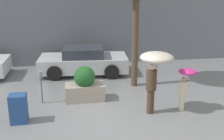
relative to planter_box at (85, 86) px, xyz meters
name	(u,v)px	position (x,y,z in m)	size (l,w,h in m)	color
ground_plane	(112,116)	(0.75, -1.49, -0.54)	(40.00, 40.00, 0.00)	slate
building_facade	(91,6)	(0.75, 5.01, 2.46)	(18.00, 0.30, 6.00)	slate
planter_box	(85,86)	(0.00, 0.00, 0.00)	(1.40, 0.77, 1.26)	#9E9384
person_adult	(155,65)	(2.14, -1.42, 1.07)	(1.05, 1.05, 2.02)	#473323
person_child	(185,81)	(3.18, -1.43, 0.50)	(0.57, 0.57, 1.44)	beige
parked_car_near	(83,61)	(0.16, 3.20, 0.06)	(4.18, 2.31, 1.28)	#B7BCC1
parking_meter	(41,80)	(-1.52, -0.05, 0.30)	(0.14, 0.14, 1.16)	#595B60
newspaper_box	(18,109)	(-2.10, -1.44, -0.09)	(0.50, 0.44, 0.90)	navy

